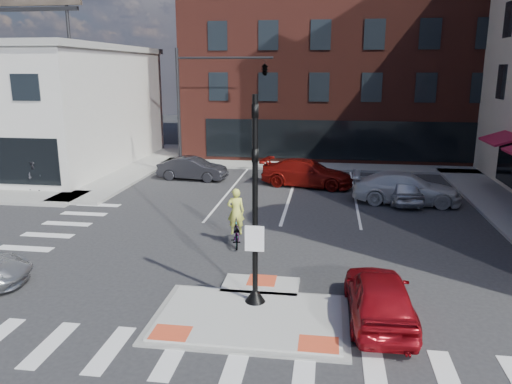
% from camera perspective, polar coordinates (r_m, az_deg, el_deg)
% --- Properties ---
extents(ground, '(120.00, 120.00, 0.00)m').
position_cam_1_polar(ground, '(14.68, -0.33, -13.47)').
color(ground, '#28282B').
rests_on(ground, ground).
extents(refuge_island, '(5.40, 4.65, 0.13)m').
position_cam_1_polar(refuge_island, '(14.43, -0.49, -13.76)').
color(refuge_island, gray).
rests_on(refuge_island, ground).
extents(sidewalk_nw, '(23.50, 20.50, 0.15)m').
position_cam_1_polar(sidewalk_nw, '(34.48, -24.81, 1.45)').
color(sidewalk_nw, gray).
rests_on(sidewalk_nw, ground).
extents(sidewalk_n, '(26.00, 3.00, 0.15)m').
position_cam_1_polar(sidewalk_n, '(35.54, 9.83, 2.87)').
color(sidewalk_n, gray).
rests_on(sidewalk_n, ground).
extents(building_n, '(24.40, 18.40, 15.50)m').
position_cam_1_polar(building_n, '(44.90, 9.97, 15.05)').
color(building_n, '#4E1F18').
rests_on(building_n, ground).
extents(building_far_left, '(10.00, 12.00, 10.00)m').
position_cam_1_polar(building_far_left, '(65.19, 3.12, 12.35)').
color(building_far_left, slate).
rests_on(building_far_left, ground).
extents(building_far_right, '(12.00, 12.00, 12.00)m').
position_cam_1_polar(building_far_right, '(67.26, 14.68, 12.83)').
color(building_far_right, brown).
rests_on(building_far_right, ground).
extents(signal_pole, '(0.60, 0.60, 5.98)m').
position_cam_1_polar(signal_pole, '(14.13, -0.11, -4.22)').
color(signal_pole, black).
rests_on(signal_pole, refuge_island).
extents(mast_arm_signal, '(6.10, 2.24, 8.00)m').
position_cam_1_polar(mast_arm_signal, '(31.37, -1.73, 12.91)').
color(mast_arm_signal, black).
rests_on(mast_arm_signal, ground).
extents(red_sedan, '(1.85, 4.31, 1.45)m').
position_cam_1_polar(red_sedan, '(14.31, 13.95, -11.44)').
color(red_sedan, maroon).
rests_on(red_sedan, ground).
extents(white_pickup, '(5.55, 2.61, 1.57)m').
position_cam_1_polar(white_pickup, '(26.77, 16.75, 0.42)').
color(white_pickup, silver).
rests_on(white_pickup, ground).
extents(bg_car_dark, '(4.40, 1.94, 1.40)m').
position_cam_1_polar(bg_car_dark, '(31.37, -7.26, 2.68)').
color(bg_car_dark, black).
rests_on(bg_car_dark, ground).
extents(bg_car_silver, '(2.00, 4.02, 1.32)m').
position_cam_1_polar(bg_car_silver, '(26.87, 16.27, 0.23)').
color(bg_car_silver, silver).
rests_on(bg_car_silver, ground).
extents(bg_car_red, '(5.72, 3.24, 1.56)m').
position_cam_1_polar(bg_car_red, '(29.52, 5.85, 2.17)').
color(bg_car_red, maroon).
rests_on(bg_car_red, ground).
extents(cyclist, '(1.00, 1.91, 2.28)m').
position_cam_1_polar(cyclist, '(19.57, -2.30, -3.91)').
color(cyclist, '#3F3F44').
rests_on(cyclist, ground).
extents(pedestrian_a, '(0.89, 0.73, 1.68)m').
position_cam_1_polar(pedestrian_a, '(30.14, -23.96, 1.68)').
color(pedestrian_a, black).
rests_on(pedestrian_a, sidewalk_nw).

